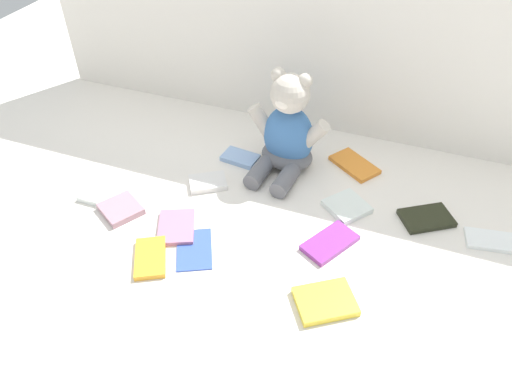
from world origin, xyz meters
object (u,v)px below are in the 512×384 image
book_case_3 (194,249)px  book_case_4 (208,182)px  book_case_5 (347,207)px  book_case_2 (101,195)px  book_case_12 (325,301)px  book_case_8 (176,227)px  book_case_10 (354,165)px  book_case_11 (121,209)px  book_case_0 (426,218)px  book_case_7 (150,258)px  book_case_6 (240,158)px  teddy_bear (286,134)px  book_case_1 (330,243)px  book_case_9 (490,240)px

book_case_3 → book_case_4: bearing=80.9°
book_case_4 → book_case_5: same height
book_case_2 → book_case_12: 0.67m
book_case_4 → book_case_8: book_case_4 is taller
book_case_4 → book_case_10: 0.43m
book_case_2 → book_case_11: (0.08, -0.03, 0.00)m
book_case_0 → book_case_8: size_ratio=1.07×
book_case_5 → book_case_7: 0.52m
book_case_6 → book_case_8: (-0.04, -0.32, -0.00)m
teddy_bear → book_case_7: (-0.19, -0.46, -0.10)m
book_case_6 → book_case_12: bearing=-132.1°
book_case_2 → book_case_8: (0.25, -0.04, -0.00)m
book_case_8 → book_case_12: book_case_12 is taller
book_case_12 → book_case_2: bearing=-134.6°
book_case_10 → teddy_bear: bearing=-36.6°
book_case_3 → book_case_5: size_ratio=1.34×
book_case_12 → teddy_bear: bearing=174.4°
book_case_8 → book_case_1: bearing=-11.8°
book_case_10 → book_case_2: bearing=-24.1°
teddy_bear → book_case_7: 0.50m
teddy_bear → book_case_3: bearing=-99.1°
teddy_bear → book_case_10: bearing=24.0°
book_case_7 → book_case_9: (0.75, 0.34, -0.00)m
book_case_7 → book_case_8: size_ratio=1.02×
book_case_4 → book_case_6: bearing=131.0°
book_case_2 → book_case_1: bearing=93.5°
teddy_bear → book_case_9: teddy_bear is taller
book_case_1 → teddy_bear: bearing=-23.4°
book_case_6 → book_case_4: bearing=169.7°
book_case_3 → book_case_5: 0.41m
teddy_bear → book_case_12: size_ratio=2.35×
book_case_6 → book_case_9: book_case_6 is taller
book_case_5 → book_case_8: bearing=68.8°
teddy_bear → book_case_0: teddy_bear is taller
book_case_8 → book_case_11: bearing=153.7°
book_case_3 → book_case_8: (-0.07, 0.05, 0.00)m
book_case_4 → book_case_5: (0.38, 0.04, 0.00)m
teddy_bear → book_case_5: size_ratio=3.00×
book_case_11 → book_case_9: bearing=-45.3°
book_case_2 → book_case_4: (0.25, 0.15, 0.00)m
book_case_5 → book_case_12: (0.02, -0.31, 0.00)m
book_case_4 → book_case_6: size_ratio=0.96×
teddy_bear → book_case_1: teddy_bear is taller
book_case_1 → book_case_9: book_case_1 is taller
book_case_11 → book_case_4: bearing=-12.2°
book_case_0 → book_case_2: size_ratio=1.23×
teddy_bear → book_case_2: 0.53m
teddy_bear → book_case_2: teddy_bear is taller
book_case_0 → book_case_3: 0.59m
book_case_8 → book_case_12: bearing=-36.7°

